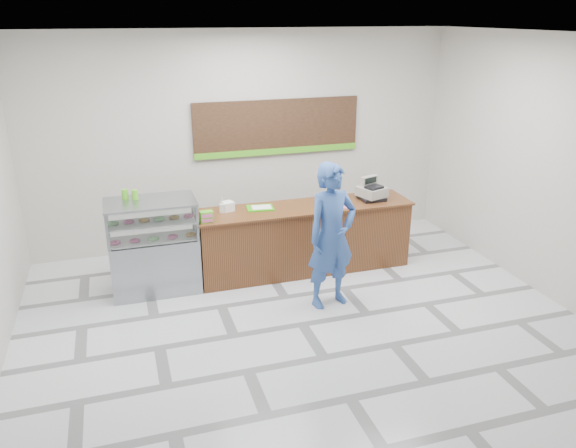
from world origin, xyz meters
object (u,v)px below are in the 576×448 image
object	(u,v)px
customer	(332,236)
display_case	(154,246)
serving_tray	(260,208)
sales_counter	(304,238)
cash_register	(372,191)

from	to	relation	value
customer	display_case	bearing A→B (deg)	141.03
serving_tray	sales_counter	bearing A→B (deg)	-1.10
display_case	sales_counter	bearing A→B (deg)	0.00
customer	sales_counter	bearing A→B (deg)	77.33
sales_counter	serving_tray	distance (m)	0.85
cash_register	customer	size ratio (longest dim) A/B	0.24
sales_counter	display_case	distance (m)	2.23
display_case	cash_register	distance (m)	3.34
display_case	serving_tray	xyz separation A→B (m)	(1.56, 0.09, 0.36)
display_case	cash_register	bearing A→B (deg)	0.15
display_case	cash_register	size ratio (longest dim) A/B	2.82
customer	cash_register	bearing A→B (deg)	33.52
display_case	serving_tray	bearing A→B (deg)	3.28
display_case	customer	distance (m)	2.49
display_case	customer	world-z (taller)	customer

